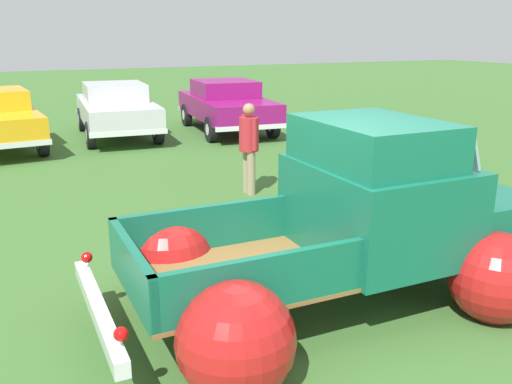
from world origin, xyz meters
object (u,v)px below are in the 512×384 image
vintage_pickup_truck (355,233)px  show_car_1 (116,108)px  show_car_2 (226,104)px  spectator_0 (249,143)px

vintage_pickup_truck → show_car_1: size_ratio=1.05×
show_car_1 → show_car_2: (3.02, -0.45, 0.00)m
show_car_2 → spectator_0: (-2.09, -6.11, 0.12)m
vintage_pickup_truck → spectator_0: (0.69, 4.16, 0.14)m
show_car_2 → spectator_0: bearing=-13.4°
spectator_0 → show_car_2: bearing=70.3°
show_car_1 → show_car_2: same height
vintage_pickup_truck → show_car_2: size_ratio=1.02×
show_car_1 → spectator_0: bearing=12.4°
vintage_pickup_truck → show_car_2: bearing=75.1°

